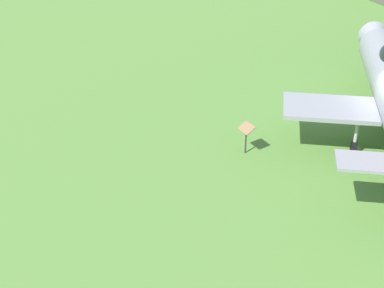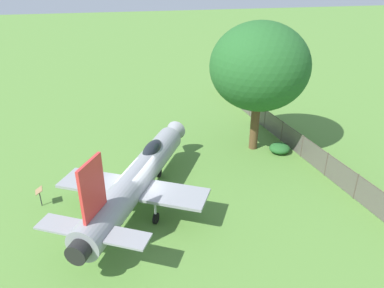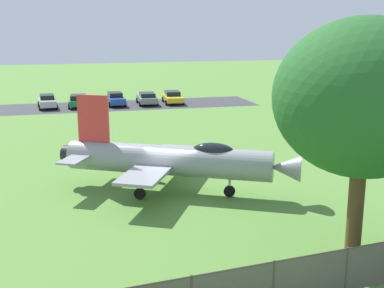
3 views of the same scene
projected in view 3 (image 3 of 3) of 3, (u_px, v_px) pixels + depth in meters
ground_plane at (169, 192)px, 27.35m from camera, size 200.00×200.00×0.00m
parking_strip at (114, 106)px, 57.09m from camera, size 32.41×8.35×0.00m
display_jet at (175, 160)px, 26.85m from camera, size 12.29×8.80×5.16m
shade_tree at (364, 98)px, 18.78m from camera, size 6.88×6.82×9.20m
perimeter_fence at (274, 283)px, 15.86m from camera, size 38.55×3.40×1.66m
shrub_by_tree at (349, 263)px, 18.30m from camera, size 1.42×1.51×0.71m
info_plaque at (170, 152)px, 32.53m from camera, size 0.66×0.49×1.14m
parked_car_yellow at (173, 97)px, 58.68m from camera, size 2.39×4.49×1.41m
parked_car_gray at (147, 98)px, 57.76m from camera, size 2.34×4.47×1.41m
parked_car_blue at (115, 99)px, 57.02m from camera, size 2.04×4.19×1.49m
parked_car_green at (78, 101)px, 55.86m from camera, size 2.37×4.38×1.42m
parked_car_silver at (47, 101)px, 55.19m from camera, size 2.16×4.15×1.47m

